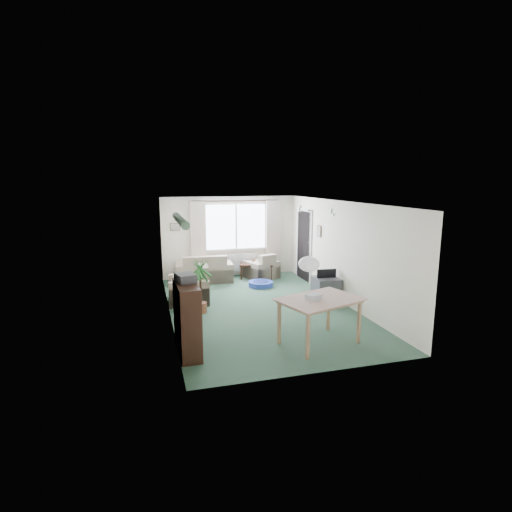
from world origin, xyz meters
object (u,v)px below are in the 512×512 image
object	(u,v)px
armchair_corner	(261,266)
tv_cube	(326,289)
sofa	(204,268)
coffee_table	(257,271)
bookshelf	(187,319)
pet_bed	(261,284)
houseplant	(201,285)
dining_table	(319,322)
armchair_left	(189,284)

from	to	relation	value
armchair_corner	tv_cube	distance (m)	2.76
sofa	coffee_table	xyz separation A→B (m)	(1.56, 0.00, -0.18)
bookshelf	tv_cube	bearing A→B (deg)	28.18
bookshelf	pet_bed	world-z (taller)	bookshelf
houseplant	dining_table	world-z (taller)	houseplant
bookshelf	armchair_corner	bearing A→B (deg)	57.77
armchair_corner	armchair_left	bearing A→B (deg)	17.37
houseplant	dining_table	distance (m)	2.88
pet_bed	coffee_table	bearing A→B (deg)	80.78
bookshelf	tv_cube	xyz separation A→B (m)	(3.54, 2.11, -0.32)
dining_table	pet_bed	bearing A→B (deg)	88.59
coffee_table	armchair_left	bearing A→B (deg)	-140.32
armchair_corner	coffee_table	xyz separation A→B (m)	(-0.14, 0.02, -0.15)
coffee_table	dining_table	size ratio (longest dim) A/B	0.75
armchair_corner	bookshelf	distance (m)	5.45
sofa	dining_table	xyz separation A→B (m)	(1.31, -4.98, 0.01)
coffee_table	bookshelf	size ratio (longest dim) A/B	0.80
sofa	armchair_left	world-z (taller)	armchair_left
houseplant	pet_bed	distance (m)	2.64
coffee_table	pet_bed	bearing A→B (deg)	-99.22
sofa	houseplant	size ratio (longest dim) A/B	1.28
bookshelf	dining_table	size ratio (longest dim) A/B	0.94
armchair_left	pet_bed	world-z (taller)	armchair_left
coffee_table	tv_cube	bearing A→B (deg)	-69.49
sofa	dining_table	world-z (taller)	dining_table
sofa	tv_cube	xyz separation A→B (m)	(2.56, -2.65, -0.11)
armchair_left	tv_cube	bearing A→B (deg)	79.84
armchair_corner	bookshelf	bearing A→B (deg)	40.20
tv_cube	coffee_table	bearing A→B (deg)	114.19
armchair_left	tv_cube	distance (m)	3.31
armchair_left	houseplant	distance (m)	0.93
armchair_corner	coffee_table	world-z (taller)	armchair_corner
houseplant	dining_table	size ratio (longest dim) A/B	0.96
sofa	armchair_corner	distance (m)	1.71
armchair_left	dining_table	size ratio (longest dim) A/B	0.75
bookshelf	dining_table	xyz separation A→B (m)	(2.29, -0.22, -0.20)
bookshelf	armchair_left	bearing A→B (deg)	80.77
sofa	dining_table	bearing A→B (deg)	108.54
armchair_left	coffee_table	distance (m)	2.88
armchair_corner	pet_bed	distance (m)	1.03
armchair_corner	coffee_table	size ratio (longest dim) A/B	0.86
bookshelf	tv_cube	size ratio (longest dim) A/B	1.95
tv_cube	pet_bed	bearing A→B (deg)	127.93
armchair_left	bookshelf	bearing A→B (deg)	-2.45
bookshelf	houseplant	xyz separation A→B (m)	(0.51, 2.03, 0.01)
sofa	tv_cube	bearing A→B (deg)	137.77
houseplant	pet_bed	xyz separation A→B (m)	(1.89, 1.76, -0.55)
armchair_corner	dining_table	world-z (taller)	dining_table
armchair_corner	bookshelf	world-z (taller)	bookshelf
armchair_left	bookshelf	world-z (taller)	bookshelf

